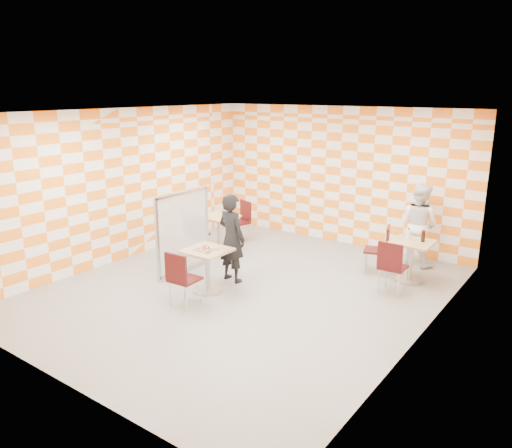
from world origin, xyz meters
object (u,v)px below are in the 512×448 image
at_px(soda_bottle, 423,236).
at_px(chair_main_front, 181,276).
at_px(chair_empty_far, 242,218).
at_px(partition, 183,232).
at_px(chair_second_side, 381,246).
at_px(sport_bottle, 408,233).
at_px(man_dark, 232,238).
at_px(chair_second_front, 391,263).
at_px(main_table, 207,263).
at_px(man_white, 419,224).
at_px(empty_table, 219,227).
at_px(second_table, 411,254).
at_px(chair_empty_near, 196,232).

bearing_deg(soda_bottle, chair_main_front, -129.02).
distance_m(chair_empty_far, partition, 2.23).
relative_size(chair_second_side, sport_bottle, 4.62).
xyz_separation_m(man_dark, soda_bottle, (2.77, 1.92, 0.05)).
xyz_separation_m(chair_main_front, chair_second_front, (2.45, 2.46, 0.00)).
relative_size(main_table, chair_second_side, 0.81).
distance_m(main_table, sport_bottle, 3.64).
height_order(chair_main_front, man_white, man_white).
distance_m(chair_second_side, man_white, 1.05).
bearing_deg(man_white, empty_table, 38.99).
distance_m(main_table, empty_table, 2.28).
relative_size(second_table, sport_bottle, 3.75).
distance_m(chair_second_front, soda_bottle, 0.93).
bearing_deg(partition, second_table, 29.31).
bearing_deg(chair_second_side, soda_bottle, 3.24).
bearing_deg(chair_second_side, chair_second_front, -57.74).
bearing_deg(main_table, chair_second_side, 50.72).
height_order(empty_table, chair_empty_near, chair_empty_near).
xyz_separation_m(main_table, second_table, (2.64, 2.48, 0.00)).
xyz_separation_m(empty_table, chair_second_front, (3.87, -0.16, 0.04)).
bearing_deg(chair_second_side, main_table, -129.28).
bearing_deg(second_table, empty_table, -171.14).
xyz_separation_m(chair_second_front, partition, (-3.55, -1.26, 0.25)).
bearing_deg(chair_main_front, sport_bottle, 54.59).
xyz_separation_m(chair_second_side, sport_bottle, (0.45, 0.10, 0.29)).
xyz_separation_m(chair_second_front, soda_bottle, (0.23, 0.84, 0.31)).
relative_size(man_dark, sport_bottle, 7.98).
distance_m(second_table, soda_bottle, 0.39).
relative_size(empty_table, chair_empty_near, 0.81).
bearing_deg(sport_bottle, chair_empty_near, -159.29).
bearing_deg(soda_bottle, partition, -150.86).
xyz_separation_m(second_table, chair_second_front, (-0.07, -0.77, 0.04)).
xyz_separation_m(chair_second_front, chair_empty_near, (-3.90, -0.54, 0.00)).
relative_size(chair_empty_near, man_dark, 0.58).
relative_size(empty_table, sport_bottle, 3.75).
relative_size(chair_second_side, chair_empty_near, 1.00).
bearing_deg(chair_empty_near, chair_second_front, 7.96).
xyz_separation_m(chair_empty_far, sport_bottle, (3.81, -0.03, 0.29)).
relative_size(chair_main_front, partition, 0.60).
height_order(second_table, soda_bottle, soda_bottle).
distance_m(chair_second_side, chair_empty_near, 3.65).
xyz_separation_m(main_table, soda_bottle, (2.79, 2.56, 0.34)).
bearing_deg(chair_main_front, chair_second_side, 59.23).
bearing_deg(chair_second_front, chair_empty_near, -172.04).
xyz_separation_m(sport_bottle, soda_bottle, (0.28, -0.06, 0.01)).
bearing_deg(soda_bottle, second_table, -154.91).
distance_m(empty_table, chair_empty_far, 0.78).
bearing_deg(chair_second_side, second_table, -3.19).
xyz_separation_m(chair_empty_near, man_dark, (1.35, -0.53, 0.25)).
bearing_deg(sport_bottle, partition, -148.16).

